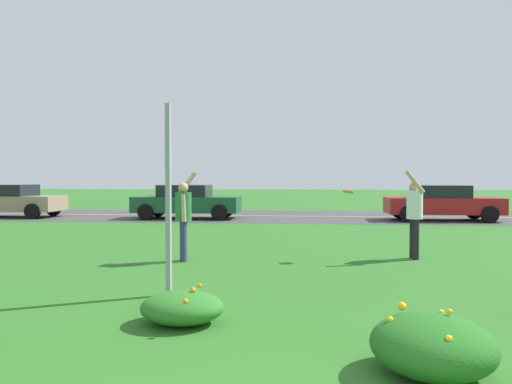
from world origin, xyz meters
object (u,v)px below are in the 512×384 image
at_px(frisbee_orange, 348,192).
at_px(car_dark_green_center_left, 187,201).
at_px(car_tan_leftmost, 10,201).
at_px(car_red_center_right, 442,203).
at_px(person_catcher_white_shirt, 414,212).
at_px(person_thrower_green_shirt, 184,214).
at_px(sign_post_near_path, 168,200).

distance_m(frisbee_orange, car_dark_green_center_left, 11.66).
height_order(car_tan_leftmost, car_dark_green_center_left, same).
bearing_deg(car_dark_green_center_left, car_red_center_right, 0.00).
distance_m(person_catcher_white_shirt, car_tan_leftmost, 18.31).
distance_m(person_thrower_green_shirt, car_red_center_right, 13.39).
relative_size(person_catcher_white_shirt, car_tan_leftmost, 0.43).
bearing_deg(car_tan_leftmost, car_red_center_right, 0.00).
bearing_deg(car_red_center_right, sign_post_near_path, -119.55).
distance_m(person_catcher_white_shirt, frisbee_orange, 1.50).
relative_size(person_thrower_green_shirt, car_tan_leftmost, 0.42).
bearing_deg(car_tan_leftmost, frisbee_orange, -35.52).
height_order(sign_post_near_path, car_red_center_right, sign_post_near_path).
xyz_separation_m(frisbee_orange, car_red_center_right, (4.71, 10.00, -0.72)).
height_order(person_thrower_green_shirt, person_catcher_white_shirt, person_catcher_white_shirt).
bearing_deg(person_thrower_green_shirt, car_dark_green_center_left, 103.14).
bearing_deg(person_catcher_white_shirt, sign_post_near_path, -139.86).
height_order(person_thrower_green_shirt, car_red_center_right, person_thrower_green_shirt).
xyz_separation_m(sign_post_near_path, frisbee_orange, (2.98, 3.57, 0.02)).
xyz_separation_m(sign_post_near_path, person_catcher_white_shirt, (4.41, 3.72, -0.41)).
relative_size(person_catcher_white_shirt, car_dark_green_center_left, 0.43).
distance_m(car_dark_green_center_left, car_red_center_right, 10.67).
relative_size(person_catcher_white_shirt, frisbee_orange, 7.67).
xyz_separation_m(person_thrower_green_shirt, car_tan_leftmost, (-10.52, 10.59, -0.26)).
bearing_deg(frisbee_orange, car_tan_leftmost, 144.48).
relative_size(sign_post_near_path, car_tan_leftmost, 0.64).
relative_size(sign_post_near_path, person_catcher_white_shirt, 1.49).
bearing_deg(frisbee_orange, car_dark_green_center_left, 120.79).
height_order(person_thrower_green_shirt, car_tan_leftmost, person_thrower_green_shirt).
distance_m(car_tan_leftmost, car_dark_green_center_left, 8.05).
relative_size(sign_post_near_path, car_red_center_right, 0.64).
xyz_separation_m(person_catcher_white_shirt, car_dark_green_center_left, (-7.39, 9.84, -0.28)).
xyz_separation_m(person_thrower_green_shirt, person_catcher_white_shirt, (4.92, 0.75, 0.02)).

